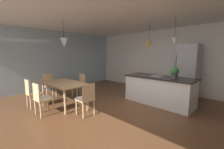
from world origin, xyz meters
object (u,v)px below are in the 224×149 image
(kitchen_island, at_px, (159,90))
(chair_near_right, at_px, (42,98))
(dining_table, at_px, (64,84))
(refrigerator, at_px, (188,71))
(potted_plant_on_island, at_px, (175,72))
(chair_near_left, at_px, (33,92))
(chair_kitchen_end, at_px, (86,98))
(chair_window_end, at_px, (49,84))
(chair_far_left, at_px, (79,84))

(kitchen_island, bearing_deg, chair_near_right, -119.43)
(dining_table, distance_m, chair_near_right, 0.93)
(chair_near_right, xyz_separation_m, refrigerator, (2.13, 4.50, 0.52))
(kitchen_island, height_order, potted_plant_on_island, potted_plant_on_island)
(chair_near_left, height_order, kitchen_island, kitchen_island)
(chair_near_left, distance_m, potted_plant_on_island, 4.35)
(kitchen_island, xyz_separation_m, potted_plant_on_island, (0.49, 0.00, 0.62))
(dining_table, relative_size, potted_plant_on_island, 5.09)
(chair_near_right, bearing_deg, chair_kitchen_end, 44.10)
(chair_near_left, bearing_deg, refrigerator, 56.95)
(dining_table, relative_size, chair_near_left, 2.02)
(dining_table, height_order, kitchen_island, kitchen_island)
(dining_table, distance_m, chair_window_end, 1.26)
(chair_far_left, bearing_deg, chair_near_right, -64.30)
(chair_far_left, distance_m, chair_near_left, 1.65)
(dining_table, height_order, chair_window_end, chair_window_end)
(dining_table, xyz_separation_m, chair_near_left, (-0.39, -0.82, -0.18))
(chair_kitchen_end, relative_size, chair_near_left, 1.00)
(kitchen_island, bearing_deg, potted_plant_on_island, 0.00)
(chair_window_end, distance_m, kitchen_island, 4.06)
(kitchen_island, bearing_deg, refrigerator, 74.33)
(chair_far_left, xyz_separation_m, chair_window_end, (-0.85, -0.82, 0.00))
(chair_window_end, height_order, refrigerator, refrigerator)
(chair_near_left, relative_size, refrigerator, 0.44)
(chair_window_end, bearing_deg, chair_kitchen_end, -0.06)
(chair_window_end, bearing_deg, chair_far_left, 43.98)
(chair_far_left, distance_m, chair_kitchen_end, 1.84)
(chair_near_left, relative_size, potted_plant_on_island, 2.53)
(chair_far_left, relative_size, kitchen_island, 0.40)
(chair_near_left, xyz_separation_m, kitchen_island, (2.53, 3.08, -0.01))
(chair_near_left, bearing_deg, kitchen_island, 50.59)
(refrigerator, distance_m, potted_plant_on_island, 1.43)
(chair_kitchen_end, xyz_separation_m, chair_near_left, (-1.64, -0.82, 0.00))
(chair_near_right, distance_m, chair_window_end, 1.84)
(chair_far_left, relative_size, chair_near_left, 1.00)
(dining_table, bearing_deg, chair_window_end, 179.93)
(chair_near_right, relative_size, potted_plant_on_island, 2.53)
(chair_far_left, bearing_deg, chair_kitchen_end, -26.68)
(chair_far_left, bearing_deg, chair_window_end, -136.02)
(potted_plant_on_island, bearing_deg, chair_kitchen_end, -121.42)
(dining_table, xyz_separation_m, chair_window_end, (-1.25, 0.00, -0.18))
(kitchen_island, bearing_deg, chair_kitchen_end, -111.47)
(chair_near_right, xyz_separation_m, potted_plant_on_island, (2.23, 3.08, 0.61))
(chair_near_right, bearing_deg, potted_plant_on_island, 54.12)
(chair_far_left, bearing_deg, dining_table, -64.40)
(dining_table, height_order, potted_plant_on_island, potted_plant_on_island)
(chair_near_left, bearing_deg, chair_far_left, 90.02)
(kitchen_island, bearing_deg, dining_table, -133.45)
(potted_plant_on_island, bearing_deg, chair_far_left, -154.67)
(dining_table, relative_size, kitchen_island, 0.80)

